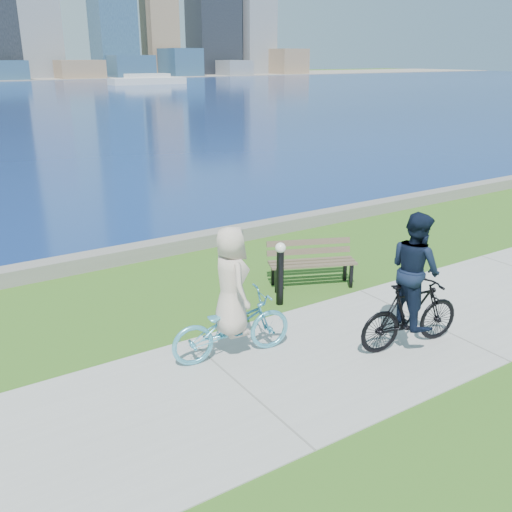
{
  "coord_description": "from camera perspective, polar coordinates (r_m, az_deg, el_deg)",
  "views": [
    {
      "loc": [
        -7.83,
        -6.29,
        4.67
      ],
      "look_at": [
        -2.32,
        2.2,
        1.1
      ],
      "focal_mm": 40.0,
      "sensor_mm": 36.0,
      "label": 1
    }
  ],
  "objects": [
    {
      "name": "ground",
      "position": [
        11.07,
        16.58,
        -6.38
      ],
      "size": [
        320.0,
        320.0,
        0.0
      ],
      "primitive_type": "plane",
      "color": "#2C5717",
      "rests_on": "ground"
    },
    {
      "name": "cyclist_man",
      "position": [
        9.7,
        15.4,
        -3.53
      ],
      "size": [
        0.85,
        2.0,
        2.34
      ],
      "rotation": [
        0.0,
        0.0,
        1.42
      ],
      "color": "black",
      "rests_on": "ground"
    },
    {
      "name": "cyclist_woman",
      "position": [
        9.12,
        -2.47,
        -5.42
      ],
      "size": [
        0.99,
        2.11,
        2.2
      ],
      "rotation": [
        0.0,
        0.0,
        1.43
      ],
      "color": "#56B3D1",
      "rests_on": "ground"
    },
    {
      "name": "ferry_far",
      "position": [
        102.93,
        -10.79,
        16.91
      ],
      "size": [
        12.87,
        3.68,
        1.75
      ],
      "color": "silver",
      "rests_on": "ground"
    },
    {
      "name": "bollard_lamp",
      "position": [
        11.1,
        2.43,
        -1.35
      ],
      "size": [
        0.21,
        0.21,
        1.28
      ],
      "color": "black",
      "rests_on": "ground"
    },
    {
      "name": "park_bench",
      "position": [
        12.16,
        5.52,
        -0.3
      ],
      "size": [
        1.94,
        1.31,
        0.95
      ],
      "rotation": [
        0.0,
        0.0,
        -0.41
      ],
      "color": "black",
      "rests_on": "ground"
    },
    {
      "name": "seawall",
      "position": [
        15.41,
        -0.89,
        2.47
      ],
      "size": [
        90.0,
        0.5,
        0.35
      ],
      "primitive_type": "cube",
      "color": "slate",
      "rests_on": "ground"
    },
    {
      "name": "concrete_path",
      "position": [
        11.07,
        16.58,
        -6.33
      ],
      "size": [
        80.0,
        3.5,
        0.02
      ],
      "primitive_type": "cube",
      "color": "#989893",
      "rests_on": "ground"
    }
  ]
}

